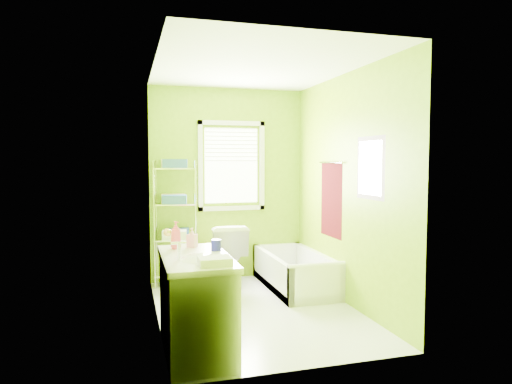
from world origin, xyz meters
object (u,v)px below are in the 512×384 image
object	(u,v)px
toilet	(227,254)
wire_shelf_unit	(176,208)
vanity	(196,300)
bathtub	(295,277)

from	to	relation	value
toilet	wire_shelf_unit	world-z (taller)	wire_shelf_unit
toilet	vanity	bearing A→B (deg)	74.20
wire_shelf_unit	vanity	bearing A→B (deg)	-91.62
vanity	wire_shelf_unit	size ratio (longest dim) A/B	0.67
wire_shelf_unit	bathtub	bearing A→B (deg)	-22.32
vanity	wire_shelf_unit	bearing A→B (deg)	88.38
bathtub	toilet	distance (m)	0.93
wire_shelf_unit	toilet	bearing A→B (deg)	-16.36
bathtub	vanity	distance (m)	2.17
bathtub	wire_shelf_unit	distance (m)	1.76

